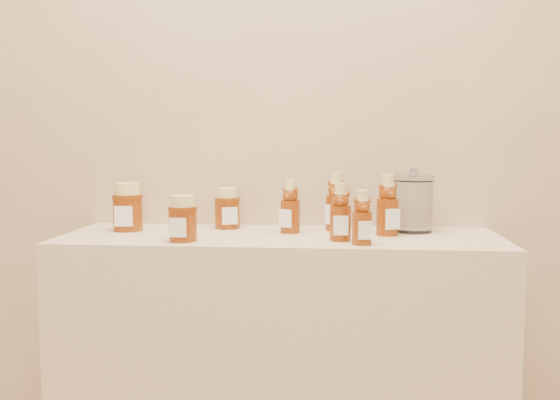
# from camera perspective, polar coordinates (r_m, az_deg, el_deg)

# --- Properties ---
(wall_back) EXTENTS (3.50, 0.02, 2.70)m
(wall_back) POSITION_cam_1_polar(r_m,az_deg,el_deg) (1.90, 0.59, 11.23)
(wall_back) COLOR tan
(wall_back) RESTS_ON ground
(display_table) EXTENTS (1.20, 0.40, 0.90)m
(display_table) POSITION_cam_1_polar(r_m,az_deg,el_deg) (1.84, 0.04, -17.25)
(display_table) COLOR #C6B391
(display_table) RESTS_ON ground
(bear_bottle_back_left) EXTENTS (0.08, 0.08, 0.17)m
(bear_bottle_back_left) POSITION_cam_1_polar(r_m,az_deg,el_deg) (1.75, 0.94, -0.24)
(bear_bottle_back_left) COLOR #632507
(bear_bottle_back_left) RESTS_ON display_table
(bear_bottle_back_mid) EXTENTS (0.09, 0.09, 0.19)m
(bear_bottle_back_mid) POSITION_cam_1_polar(r_m,az_deg,el_deg) (1.81, 5.18, 0.22)
(bear_bottle_back_mid) COLOR #632507
(bear_bottle_back_mid) RESTS_ON display_table
(bear_bottle_back_right) EXTENTS (0.08, 0.08, 0.19)m
(bear_bottle_back_right) POSITION_cam_1_polar(r_m,az_deg,el_deg) (1.73, 9.81, -0.10)
(bear_bottle_back_right) COLOR #632507
(bear_bottle_back_right) RESTS_ON display_table
(bear_bottle_front_left) EXTENTS (0.06, 0.06, 0.17)m
(bear_bottle_front_left) POSITION_cam_1_polar(r_m,az_deg,el_deg) (1.62, 5.55, -0.74)
(bear_bottle_front_left) COLOR #632507
(bear_bottle_front_left) RESTS_ON display_table
(bear_bottle_front_right) EXTENTS (0.06, 0.06, 0.15)m
(bear_bottle_front_right) POSITION_cam_1_polar(r_m,az_deg,el_deg) (1.57, 7.52, -1.27)
(bear_bottle_front_right) COLOR #632507
(bear_bottle_front_right) RESTS_ON display_table
(honey_jar_left) EXTENTS (0.09, 0.09, 0.14)m
(honey_jar_left) POSITION_cam_1_polar(r_m,az_deg,el_deg) (1.84, -13.75, -0.61)
(honey_jar_left) COLOR #632507
(honey_jar_left) RESTS_ON display_table
(honey_jar_back) EXTENTS (0.10, 0.10, 0.12)m
(honey_jar_back) POSITION_cam_1_polar(r_m,az_deg,el_deg) (1.85, -4.85, -0.73)
(honey_jar_back) COLOR #632507
(honey_jar_back) RESTS_ON display_table
(honey_jar_front) EXTENTS (0.08, 0.08, 0.12)m
(honey_jar_front) POSITION_cam_1_polar(r_m,az_deg,el_deg) (1.63, -8.89, -1.67)
(honey_jar_front) COLOR #632507
(honey_jar_front) RESTS_ON display_table
(glass_canister) EXTENTS (0.15, 0.15, 0.18)m
(glass_canister) POSITION_cam_1_polar(r_m,az_deg,el_deg) (1.80, 12.07, -0.08)
(glass_canister) COLOR white
(glass_canister) RESTS_ON display_table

